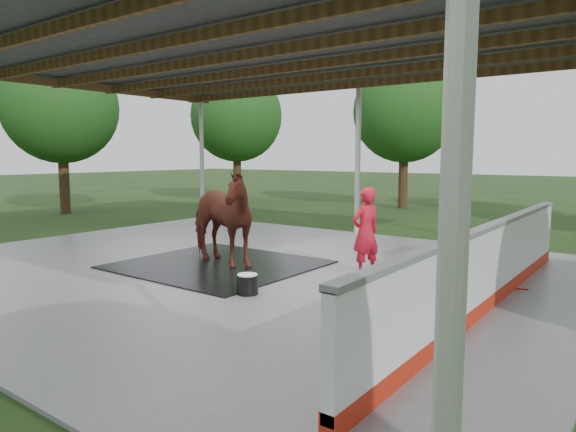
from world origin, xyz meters
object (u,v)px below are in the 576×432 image
Objects in this scene: handler at (366,232)px; wash_bucket at (247,284)px; dasher_board at (488,269)px; horse at (217,218)px.

wash_bucket is at bearing -1.98° from handler.
dasher_board is 4.87m from horse.
handler is (2.64, 0.86, -0.14)m from horse.
handler reaches higher than wash_bucket.
dasher_board is 3.38m from wash_bucket.
dasher_board is at bearing -76.58° from horse.
horse is at bearing -51.19° from handler.
dasher_board is at bearing 23.95° from wash_bucket.
handler is 4.68× the size of wash_bucket.
horse is 6.38× the size of wash_bucket.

